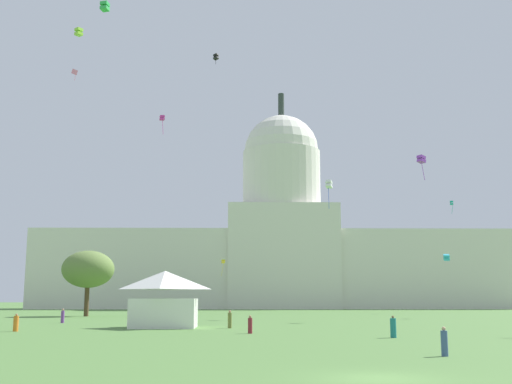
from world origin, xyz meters
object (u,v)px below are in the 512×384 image
kite_cyan_low (446,257)px  kite_pink_high (75,72)px  person_teal_front_right (393,328)px  person_black_lawn_far_right (190,317)px  person_purple_back_center (63,316)px  tree_west_far (88,269)px  person_denim_front_center (444,343)px  event_tent (165,299)px  kite_turquoise_mid (452,203)px  kite_black_high (216,57)px  kite_green_mid (105,6)px  person_olive_mid_center (230,320)px  kite_magenta_mid (162,118)px  person_maroon_edge_west (250,325)px  person_orange_lawn_far_left (16,323)px  kite_white_mid (329,184)px  kite_yellow_low (223,262)px  kite_lime_high (79,32)px  kite_violet_mid (421,159)px  capitol_building (282,248)px

kite_cyan_low → kite_pink_high: bearing=174.0°
person_teal_front_right → person_black_lawn_far_right: bearing=5.6°
person_purple_back_center → kite_cyan_low: 57.30m
person_teal_front_right → tree_west_far: bearing=6.1°
person_denim_front_center → event_tent: bearing=95.2°
person_denim_front_center → kite_turquoise_mid: kite_turquoise_mid is taller
person_black_lawn_far_right → kite_black_high: 79.65m
person_denim_front_center → kite_green_mid: bearing=117.0°
tree_west_far → person_olive_mid_center: size_ratio=6.63×
person_denim_front_center → person_purple_back_center: size_ratio=0.89×
person_black_lawn_far_right → kite_magenta_mid: 43.99m
kite_green_mid → kite_turquoise_mid: (56.33, 78.40, -5.57)m
tree_west_far → person_purple_back_center: (4.00, -27.67, -7.00)m
person_maroon_edge_west → person_orange_lawn_far_left: (-21.67, 3.83, 0.02)m
kite_pink_high → person_orange_lawn_far_left: bearing=113.0°
person_maroon_edge_west → person_denim_front_center: size_ratio=1.00×
kite_white_mid → person_teal_front_right: bearing=-66.1°
person_teal_front_right → kite_green_mid: kite_green_mid is taller
kite_magenta_mid → person_teal_front_right: bearing=8.1°
person_purple_back_center → kite_black_high: kite_black_high is taller
tree_west_far → person_maroon_edge_west: 58.15m
person_maroon_edge_west → person_orange_lawn_far_left: 22.01m
person_teal_front_right → kite_white_mid: 50.26m
event_tent → person_denim_front_center: size_ratio=4.49×
person_teal_front_right → kite_cyan_low: (19.76, 47.19, 8.48)m
kite_black_high → kite_yellow_low: kite_black_high is taller
person_denim_front_center → tree_west_far: bearing=91.8°
person_black_lawn_far_right → kite_cyan_low: (37.94, 19.36, 8.47)m
kite_green_mid → kite_cyan_low: size_ratio=0.76×
person_olive_mid_center → tree_west_far: bearing=-108.2°
person_denim_front_center → person_purple_back_center: bearing=101.1°
kite_lime_high → person_orange_lawn_far_left: bearing=-41.9°
kite_turquoise_mid → kite_green_mid: bearing=-108.2°
kite_white_mid → kite_turquoise_mid: kite_turquoise_mid is taller
person_orange_lawn_far_left → kite_black_high: bearing=-120.6°
kite_pink_high → kite_violet_mid: 67.01m
person_teal_front_right → person_olive_mid_center: bearing=12.4°
kite_pink_high → kite_white_mid: bearing=170.2°
capitol_building → kite_turquoise_mid: size_ratio=49.91×
kite_black_high → person_teal_front_right: bearing=-139.7°
person_teal_front_right → kite_yellow_low: kite_yellow_low is taller
person_olive_mid_center → kite_cyan_low: size_ratio=1.67×
person_black_lawn_far_right → kite_violet_mid: (32.09, 10.41, 22.04)m
person_denim_front_center → kite_magenta_mid: bearing=84.1°
capitol_building → person_black_lawn_far_right: 105.18m
kite_violet_mid → person_black_lawn_far_right: bearing=-106.8°
kite_pink_high → kite_cyan_low: bearing=176.8°
kite_magenta_mid → kite_violet_mid: bearing=49.4°
kite_lime_high → kite_turquoise_mid: (73.37, 25.58, -26.55)m
tree_west_far → kite_green_mid: bearing=-75.6°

